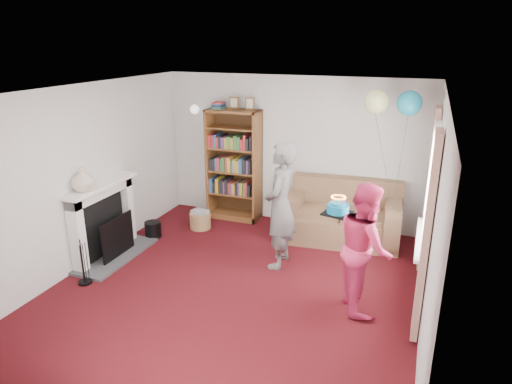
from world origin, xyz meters
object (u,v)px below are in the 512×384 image
at_px(birthday_cake, 338,209).
at_px(bookcase, 235,166).
at_px(person_striped, 280,206).
at_px(person_magenta, 365,247).
at_px(sofa, 343,217).

bearing_deg(birthday_cake, bookcase, 138.67).
bearing_deg(person_striped, bookcase, -141.15).
xyz_separation_m(bookcase, person_magenta, (2.55, -2.14, -0.17)).
bearing_deg(bookcase, sofa, -6.65).
bearing_deg(birthday_cake, person_striped, 152.82).
xyz_separation_m(sofa, person_magenta, (0.58, -1.91, 0.43)).
height_order(sofa, birthday_cake, birthday_cake).
bearing_deg(person_striped, sofa, 149.06).
distance_m(person_striped, birthday_cake, 1.00).
xyz_separation_m(person_striped, person_magenta, (1.24, -0.67, -0.11)).
xyz_separation_m(bookcase, person_striped, (1.31, -1.47, -0.06)).
xyz_separation_m(sofa, person_striped, (-0.66, -1.24, 0.54)).
xyz_separation_m(person_magenta, birthday_cake, (-0.38, 0.23, 0.35)).
relative_size(sofa, person_striped, 0.99).
bearing_deg(sofa, person_striped, -123.24).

